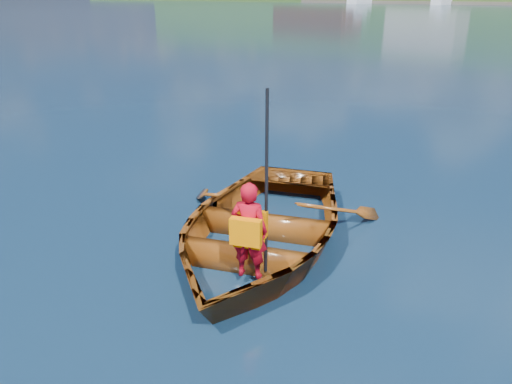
# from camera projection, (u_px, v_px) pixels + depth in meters

# --- Properties ---
(ground) EXTENTS (600.00, 600.00, 0.00)m
(ground) POSITION_uv_depth(u_px,v_px,m) (205.00, 272.00, 5.87)
(ground) COLOR #142647
(ground) RESTS_ON ground
(rowboat) EXTENTS (4.08, 4.81, 0.85)m
(rowboat) POSITION_uv_depth(u_px,v_px,m) (259.00, 226.00, 6.38)
(rowboat) COLOR brown
(rowboat) RESTS_ON ground
(child_paddler) EXTENTS (0.47, 0.43, 2.08)m
(child_paddler) POSITION_uv_depth(u_px,v_px,m) (249.00, 230.00, 5.39)
(child_paddler) COLOR red
(child_paddler) RESTS_ON ground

